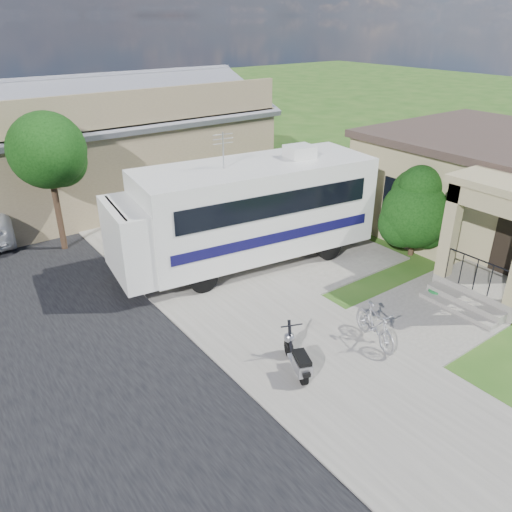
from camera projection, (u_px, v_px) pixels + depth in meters
ground at (331, 332)px, 12.48m from camera, size 120.00×120.00×0.00m
sidewalk_slab at (130, 221)px, 19.18m from camera, size 4.00×80.00×0.06m
driveway_slab at (269, 254)px, 16.53m from camera, size 7.00×6.00×0.05m
walk_slab at (439, 311)px, 13.35m from camera, size 4.00×3.00×0.05m
house at (489, 186)px, 17.49m from camera, size 9.47×7.80×3.54m
warehouse at (109, 147)px, 21.74m from camera, size 12.50×8.40×5.04m
street_tree_a at (51, 154)px, 15.65m from camera, size 2.44×2.40×4.58m
motorhome at (247, 210)px, 15.29m from camera, size 8.39×3.59×4.17m
shrub at (416, 210)px, 15.97m from camera, size 2.46×2.35×3.02m
scooter at (298, 358)px, 10.86m from camera, size 0.76×1.38×0.94m
bicycle at (375, 327)px, 11.83m from camera, size 0.87×1.67×0.97m
garden_hose at (435, 293)px, 14.06m from camera, size 0.41×0.41×0.18m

